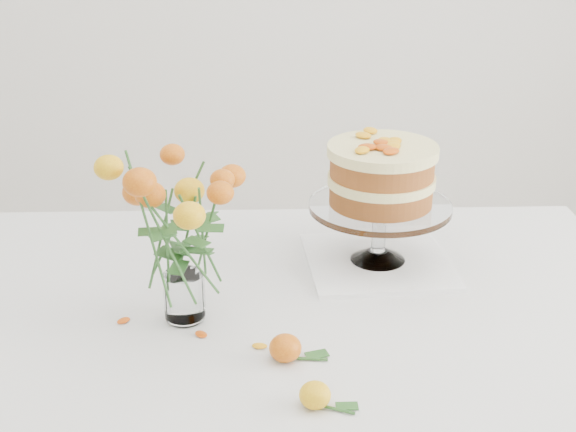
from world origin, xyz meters
The scene contains 10 objects.
table centered at (0.00, 0.00, 0.67)m, with size 1.43×0.93×0.76m.
napkin centered at (0.22, 0.17, 0.76)m, with size 0.28×0.28×0.01m, color white.
cake_stand centered at (0.22, 0.17, 0.93)m, with size 0.28×0.28×0.25m.
rose_vase centered at (-0.15, -0.05, 0.97)m, with size 0.25×0.25×0.36m.
loose_rose_near centered at (0.06, -0.30, 0.78)m, with size 0.08×0.05×0.04m.
loose_rose_far centered at (0.02, -0.18, 0.78)m, with size 0.10×0.05×0.05m.
stray_petal_a centered at (-0.12, -0.10, 0.76)m, with size 0.03×0.02×0.00m, color #FFA910.
stray_petal_b centered at (-0.02, -0.14, 0.76)m, with size 0.03×0.02×0.00m, color #FFA910.
stray_petal_c centered at (0.02, -0.18, 0.76)m, with size 0.03×0.02×0.00m, color #FFA910.
stray_petal_d centered at (-0.26, -0.05, 0.76)m, with size 0.03×0.02×0.00m, color #FFA910.
Camera 1 is at (-0.01, -1.28, 1.48)m, focal length 50.00 mm.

